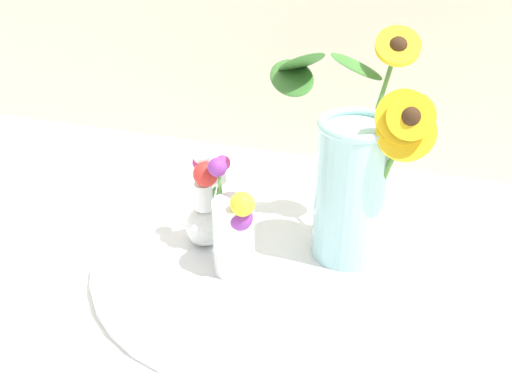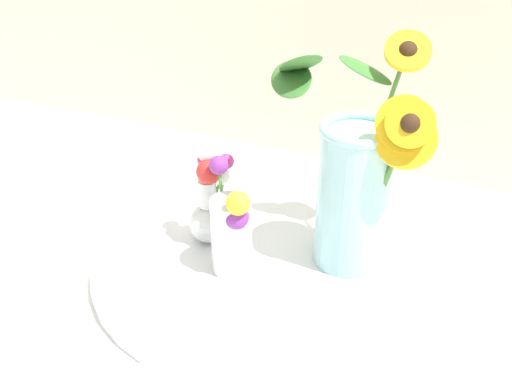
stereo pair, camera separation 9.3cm
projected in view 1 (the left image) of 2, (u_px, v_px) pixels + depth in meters
ground_plane at (238, 308)px, 0.91m from camera, size 6.00×6.00×0.00m
serving_tray at (256, 262)px, 1.00m from camera, size 0.54×0.54×0.02m
mason_jar_sunflowers at (355, 177)px, 0.93m from camera, size 0.27×0.24×0.37m
vase_small_center at (234, 230)px, 0.93m from camera, size 0.09×0.09×0.18m
vase_bulb_right at (206, 208)px, 1.00m from camera, size 0.08×0.07×0.18m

